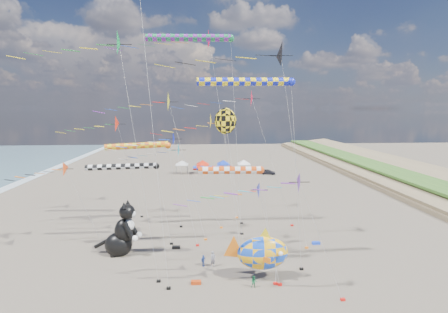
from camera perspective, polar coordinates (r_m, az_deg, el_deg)
name	(u,v)px	position (r m, az deg, el deg)	size (l,w,h in m)	color
delta_kite_0	(197,42)	(49.21, -4.42, 18.18)	(17.49, 2.97, 26.27)	red
delta_kite_1	(287,187)	(27.59, 10.29, -4.88)	(10.42, 1.84, 10.95)	#5F21A5
delta_kite_2	(112,47)	(31.48, -17.85, 16.63)	(10.66, 2.25, 22.13)	#109B41
delta_kite_3	(252,100)	(44.99, 4.58, 9.12)	(14.16, 2.41, 18.21)	red
delta_kite_4	(214,125)	(35.87, -1.57, 5.09)	(9.42, 2.28, 15.38)	#E44516
delta_kite_6	(270,56)	(37.97, 7.53, 15.89)	(16.02, 2.93, 22.76)	black
delta_kite_7	(71,171)	(42.93, -23.71, -2.14)	(8.35, 1.88, 10.02)	#F14C17
delta_kite_8	(168,103)	(40.37, -9.09, 8.58)	(11.62, 2.51, 17.77)	#FFF623
delta_kite_9	(238,193)	(29.92, 2.24, -6.00)	(9.10, 1.60, 9.77)	#0C1DC1
delta_kite_10	(179,153)	(44.71, -7.43, 0.62)	(11.76, 2.10, 11.48)	#0FADC9
delta_kite_11	(160,142)	(38.87, -10.33, 2.31)	(10.13, 2.01, 13.36)	#0A19C5
delta_kite_12	(111,125)	(51.39, -18.03, 4.91)	(11.28, 2.56, 14.91)	red
windsock_0	(234,171)	(33.23, 1.58, -2.35)	(7.60, 0.76, 10.24)	#D4460F
windsock_1	(125,167)	(40.54, -15.91, -1.65)	(9.45, 0.70, 9.60)	black
windsock_2	(192,39)	(42.56, -5.17, 18.63)	(11.39, 0.88, 24.18)	#167D43
windsock_3	(214,169)	(46.59, -1.58, -2.00)	(6.70, 0.61, 8.10)	red
windsock_4	(249,83)	(32.12, 4.08, 11.94)	(10.24, 0.76, 18.45)	#131FBE
windsock_5	(140,146)	(45.92, -13.52, 1.67)	(9.59, 0.82, 11.37)	orange
angelfish_kite	(224,122)	(35.54, -0.07, 5.62)	(3.74, 3.02, 15.74)	yellow
cat_inflatable	(121,228)	(39.80, -16.45, -11.06)	(4.44, 2.22, 6.00)	black
fish_inflatable	(262,253)	(33.28, 6.24, -15.36)	(6.35, 3.29, 4.99)	blue
person_adult	(213,259)	(36.28, -1.82, -16.38)	(0.58, 0.38, 1.60)	gray
child_green	(254,282)	(32.72, 4.92, -19.73)	(0.53, 0.42, 1.10)	#1E7140
child_blue	(203,261)	(36.52, -3.40, -16.59)	(0.68, 0.28, 1.16)	#2E50AE
kite_bag_0	(196,282)	(33.49, -4.58, -19.81)	(0.90, 0.44, 0.30)	#BF370D
kite_bag_2	(176,247)	(41.02, -7.83, -14.48)	(0.90, 0.44, 0.30)	black
kite_bag_3	(316,243)	(43.20, 14.80, -13.50)	(0.90, 0.44, 0.30)	blue
tent_row	(213,161)	(84.41, -1.80, -0.69)	(19.20, 4.20, 3.80)	silver
parked_car	(268,172)	(84.39, 7.20, -2.50)	(1.46, 3.62, 1.23)	#26262D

